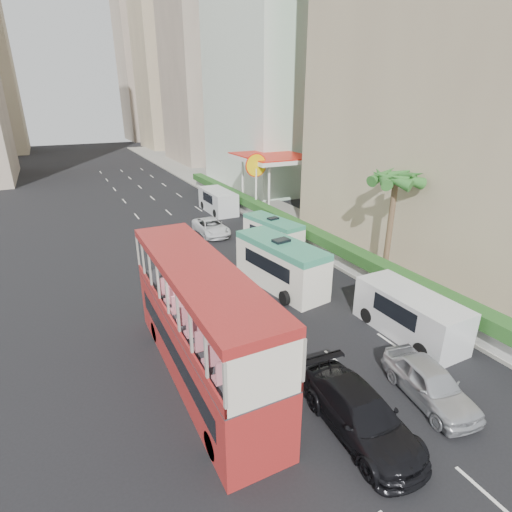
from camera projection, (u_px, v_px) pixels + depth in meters
ground_plane at (321, 339)px, 19.37m from camera, size 200.00×200.00×0.00m
double_decker_bus at (201, 323)px, 15.92m from camera, size 2.50×11.00×5.06m
car_silver_lane_a at (248, 316)px, 21.44m from camera, size 1.70×4.13×1.33m
car_silver_lane_b at (427, 398)px, 15.57m from camera, size 2.45×4.58×1.48m
car_black at (359, 431)px, 14.01m from camera, size 2.47×5.44×1.55m
van_asset at (211, 234)px, 34.24m from camera, size 2.19×4.71×1.31m
minibus_near at (281, 264)px, 24.29m from camera, size 3.11×6.84×2.92m
minibus_far at (273, 234)px, 30.54m from camera, size 2.66×5.57×2.37m
panel_van_near at (410, 314)px, 19.42m from camera, size 2.26×5.54×2.21m
panel_van_far at (218, 201)px, 40.60m from camera, size 2.23×5.54×2.21m
sidewalk at (255, 203)px, 43.84m from camera, size 6.00×120.00×0.18m
kerb_wall at (284, 229)px, 33.33m from camera, size 0.30×44.00×1.00m
hedge at (284, 219)px, 33.01m from camera, size 1.10×44.00×0.70m
palm_tree at (390, 228)px, 24.71m from camera, size 0.36×0.36×6.40m
shell_station at (272, 182)px, 41.62m from camera, size 6.50×8.00×5.50m
tower_mid at (214, 6)px, 65.78m from camera, size 16.00×16.00×50.00m
tower_far_a at (170, 43)px, 86.36m from camera, size 14.00×14.00×44.00m
tower_far_b at (148, 61)px, 105.34m from camera, size 14.00×14.00×40.00m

